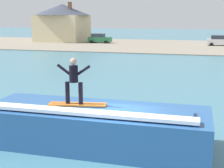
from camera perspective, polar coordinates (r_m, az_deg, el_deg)
The scene contains 8 objects.
ground_plane at distance 11.95m, azimuth 0.50°, elevation -12.05°, with size 260.00×260.00×0.00m, color teal.
wave_crest at distance 12.38m, azimuth -3.08°, elevation -7.39°, with size 8.53×2.98×1.63m.
surfboard at distance 12.02m, azimuth -6.11°, elevation -3.58°, with size 2.18×0.79×0.06m.
surfer at distance 11.78m, azimuth -6.79°, elevation 0.98°, with size 1.28×0.32×1.69m.
shoreline_bank at distance 56.31m, azimuth 12.31°, elevation 6.60°, with size 120.00×26.74×0.12m.
car_near_shore at distance 60.88m, azimuth -2.23°, elevation 8.05°, with size 4.29×2.03×1.86m.
car_far_shore at distance 57.85m, azimuth 18.43°, elevation 7.28°, with size 4.10×2.09×1.86m.
house_with_chimney at distance 66.11m, azimuth -8.76°, elevation 10.92°, with size 11.15×11.15×7.71m.
Camera 1 is at (2.75, -10.59, 4.82)m, focal length 51.70 mm.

